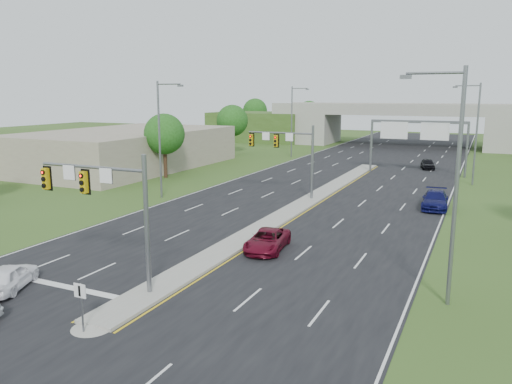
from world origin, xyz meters
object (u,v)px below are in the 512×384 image
Objects in this scene: sign_gantry at (417,132)px; car_far_c at (428,164)px; car_far_a at (267,240)px; keep_right_sign at (81,299)px; overpass at (404,128)px; car_far_b at (435,200)px; car_white at (9,277)px; signal_mast_near at (108,198)px; signal_mast_far at (289,149)px.

car_far_c is at bearing 80.05° from sign_gantry.
car_far_c is at bearing 75.35° from car_far_a.
overpass reaches higher than keep_right_sign.
keep_right_sign is 32.53m from car_far_b.
overpass is 20.28× the size of car_white.
signal_mast_near reaches higher than sign_gantry.
signal_mast_near is 6.55m from car_white.
signal_mast_near is 0.09× the size of overpass.
signal_mast_near is 1.50× the size of car_far_a.
sign_gantry reaches higher than car_far_a.
car_far_a is at bearing -88.05° from overpass.
car_far_a is at bearing -119.84° from car_far_b.
car_white is 14.76m from car_far_a.
car_far_a is at bearing -96.79° from sign_gantry.
signal_mast_far is at bearing -123.51° from car_white.
car_far_b is (17.76, 28.55, 0.08)m from car_white.
sign_gantry is at bearing 65.89° from signal_mast_far.
keep_right_sign is (2.26, -29.45, -3.21)m from signal_mast_far.
sign_gantry is at bearing -112.43° from car_far_c.
signal_mast_near reaches higher than car_white.
keep_right_sign is 7.21m from car_white.
signal_mast_near reaches higher than car_far_b.
sign_gantry reaches higher than car_far_b.
signal_mast_near is 80.11m from overpass.
sign_gantry is (8.95, 44.99, 0.51)m from signal_mast_near.
signal_mast_far is 21.91m from sign_gantry.
overpass reaches higher than car_far_c.
signal_mast_near is at bearing -113.58° from car_far_c.
car_far_b is (10.90, 30.64, -0.74)m from keep_right_sign.
keep_right_sign reaches higher than car_far_a.
signal_mast_far is at bearing -114.11° from sign_gantry.
overpass is 15.43× the size of car_far_b.
signal_mast_near reaches higher than car_far_c.
sign_gantry is 49.47m from car_white.
overpass reaches higher than sign_gantry.
signal_mast_near is 1.77× the size of car_white.
car_far_b is at bearing -77.36° from sign_gantry.
overpass is (2.26, 80.07, -1.17)m from signal_mast_near.
car_far_a is 19.06m from car_far_b.
car_far_b is 24.60m from car_far_c.
signal_mast_far is (0.00, 25.00, 0.00)m from signal_mast_near.
overpass is at bearing 90.00° from keep_right_sign.
car_far_b is at bearing -78.56° from overpass.
car_far_b is at bearing -145.86° from car_white.
keep_right_sign is 84.55m from overpass.
car_white is at bearing -117.82° from car_far_c.
sign_gantry is at bearing 75.78° from car_far_a.
signal_mast_near reaches higher than keep_right_sign.
signal_mast_near is 1.35× the size of car_far_b.
signal_mast_near is 25.00m from signal_mast_far.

